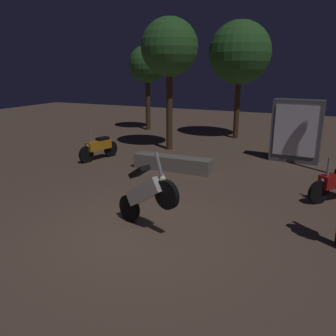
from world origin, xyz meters
TOP-DOWN VIEW (x-y plane):
  - ground_plane at (0.00, 0.00)m, footprint 40.00×40.00m
  - motorcycle_white_foreground at (0.01, 0.21)m, footprint 1.60×0.66m
  - motorcycle_orange_parked_left at (-4.09, 4.36)m, footprint 0.52×1.63m
  - tree_left_bg at (-2.51, 6.84)m, footprint 2.11×2.11m
  - tree_center_bg at (-5.37, 10.49)m, footprint 1.82×1.82m
  - tree_right_bg at (-0.71, 10.19)m, footprint 2.68×2.68m
  - kiosk_billboard at (2.14, 6.92)m, footprint 1.62×0.61m
  - planter_wall_low at (-1.20, 4.19)m, footprint 2.51×0.50m

SIDE VIEW (x-z plane):
  - ground_plane at x=0.00m, z-range 0.00..0.00m
  - planter_wall_low at x=-1.20m, z-range 0.00..0.45m
  - motorcycle_orange_parked_left at x=-4.09m, z-range -0.12..0.99m
  - motorcycle_white_foreground at x=0.01m, z-range -0.07..1.56m
  - kiosk_billboard at x=2.14m, z-range 0.00..2.10m
  - tree_center_bg at x=-5.37m, z-range 1.13..5.32m
  - tree_right_bg at x=-0.71m, z-range 1.17..6.23m
  - tree_left_bg at x=-2.51m, z-range 1.34..6.23m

